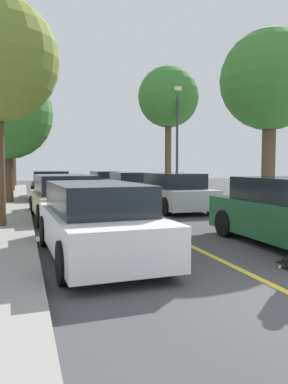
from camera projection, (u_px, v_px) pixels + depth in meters
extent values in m
cube|color=gold|center=(182.00, 242.00, 8.53)|extent=(0.12, 39.20, 0.01)
cube|color=white|center=(97.00, 230.00, 7.02)|extent=(1.87, 4.25, 0.68)
cube|color=black|center=(96.00, 197.00, 7.10)|extent=(1.61, 2.88, 0.52)
cylinder|color=black|center=(167.00, 254.00, 6.00)|extent=(0.24, 0.65, 0.64)
cylinder|color=black|center=(65.00, 263.00, 5.46)|extent=(0.24, 0.65, 0.64)
cylinder|color=black|center=(118.00, 227.00, 8.62)|extent=(0.24, 0.65, 0.64)
cylinder|color=black|center=(46.00, 231.00, 8.08)|extent=(0.24, 0.65, 0.64)
cube|color=#BCAD89|center=(65.00, 203.00, 12.21)|extent=(2.07, 4.52, 0.64)
cube|color=black|center=(64.00, 184.00, 12.29)|extent=(1.78, 2.88, 0.58)
cylinder|color=black|center=(104.00, 213.00, 11.10)|extent=(0.25, 0.65, 0.64)
cylinder|color=black|center=(41.00, 216.00, 10.49)|extent=(0.25, 0.65, 0.64)
cylinder|color=black|center=(84.00, 203.00, 13.95)|extent=(0.25, 0.65, 0.64)
cylinder|color=black|center=(33.00, 205.00, 13.34)|extent=(0.25, 0.65, 0.64)
cube|color=black|center=(50.00, 190.00, 18.54)|extent=(1.88, 4.28, 0.67)
cube|color=black|center=(50.00, 177.00, 18.55)|extent=(1.62, 2.79, 0.57)
cylinder|color=black|center=(70.00, 196.00, 17.42)|extent=(0.24, 0.65, 0.64)
cylinder|color=black|center=(33.00, 196.00, 16.97)|extent=(0.24, 0.65, 0.64)
cylinder|color=black|center=(65.00, 191.00, 20.14)|extent=(0.24, 0.65, 0.64)
cylinder|color=black|center=(33.00, 192.00, 19.68)|extent=(0.24, 0.65, 0.64)
cylinder|color=black|center=(225.00, 223.00, 9.13)|extent=(0.22, 0.64, 0.64)
cylinder|color=black|center=(285.00, 220.00, 9.64)|extent=(0.22, 0.64, 0.64)
cube|color=#B7B7BC|center=(175.00, 197.00, 14.35)|extent=(1.80, 4.07, 0.68)
cube|color=black|center=(174.00, 180.00, 14.40)|extent=(1.58, 2.57, 0.54)
cylinder|color=black|center=(143.00, 200.00, 15.37)|extent=(0.22, 0.64, 0.64)
cylinder|color=black|center=(181.00, 198.00, 15.88)|extent=(0.22, 0.64, 0.64)
cylinder|color=black|center=(167.00, 206.00, 12.85)|extent=(0.22, 0.64, 0.64)
cylinder|color=black|center=(211.00, 205.00, 13.36)|extent=(0.22, 0.64, 0.64)
cube|color=#38383D|center=(129.00, 187.00, 20.55)|extent=(1.91, 4.56, 0.69)
cube|color=black|center=(129.00, 177.00, 20.32)|extent=(1.65, 2.83, 0.45)
cylinder|color=black|center=(108.00, 189.00, 21.83)|extent=(0.24, 0.65, 0.64)
cylinder|color=black|center=(136.00, 189.00, 22.30)|extent=(0.24, 0.65, 0.64)
cylinder|color=black|center=(120.00, 193.00, 18.84)|extent=(0.24, 0.65, 0.64)
cylinder|color=black|center=(152.00, 193.00, 19.31)|extent=(0.24, 0.65, 0.64)
cube|color=#196066|center=(104.00, 182.00, 26.58)|extent=(1.81, 4.25, 0.64)
cube|color=black|center=(105.00, 175.00, 26.41)|extent=(1.58, 2.84, 0.45)
cylinder|color=black|center=(89.00, 184.00, 27.67)|extent=(0.23, 0.64, 0.64)
cylinder|color=black|center=(111.00, 184.00, 28.19)|extent=(0.23, 0.64, 0.64)
cylinder|color=black|center=(97.00, 186.00, 24.99)|extent=(0.23, 0.64, 0.64)
cylinder|color=black|center=(121.00, 186.00, 25.51)|extent=(0.23, 0.64, 0.64)
cylinder|color=#4C3823|center=(8.00, 170.00, 16.15)|extent=(0.41, 0.41, 2.74)
sphere|color=#3D7F33|center=(6.00, 113.00, 15.98)|extent=(3.85, 3.85, 3.85)
cylinder|color=#4C3823|center=(12.00, 157.00, 23.44)|extent=(0.26, 0.26, 4.18)
sphere|color=olive|center=(11.00, 106.00, 23.22)|extent=(4.03, 4.03, 4.03)
cylinder|color=brown|center=(14.00, 166.00, 29.22)|extent=(0.30, 0.30, 3.01)
sphere|color=olive|center=(13.00, 135.00, 29.05)|extent=(2.83, 2.83, 2.83)
cylinder|color=brown|center=(268.00, 164.00, 11.89)|extent=(0.42, 0.42, 3.20)
sphere|color=#3D7F33|center=(270.00, 80.00, 11.71)|extent=(3.07, 3.07, 3.07)
cylinder|color=brown|center=(168.00, 156.00, 20.01)|extent=(0.34, 0.34, 4.04)
sphere|color=#3D7F33|center=(168.00, 97.00, 19.80)|extent=(3.15, 3.15, 3.15)
cylinder|color=#38383D|center=(177.00, 145.00, 18.52)|extent=(0.12, 0.12, 5.11)
cube|color=#EAE5C6|center=(177.00, 89.00, 18.33)|extent=(0.36, 0.24, 0.20)
cylinder|color=beige|center=(280.00, 267.00, 6.34)|extent=(0.03, 0.06, 0.06)
cylinder|color=beige|center=(288.00, 265.00, 6.42)|extent=(0.03, 0.06, 0.06)
cube|color=#99999E|center=(284.00, 264.00, 6.38)|extent=(0.11, 0.06, 0.02)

